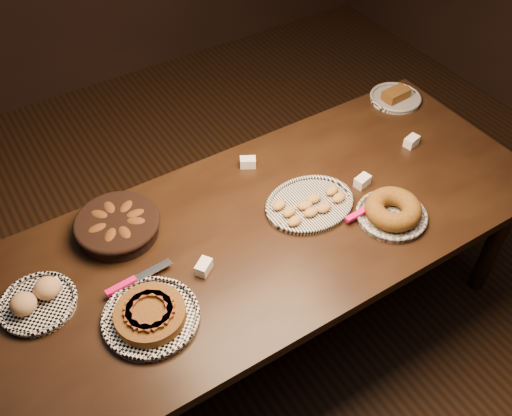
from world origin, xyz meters
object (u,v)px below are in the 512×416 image
buffet_table (269,236)px  bundt_cake_plate (392,211)px  apple_tart_plate (150,315)px  madeleine_platter (310,204)px

buffet_table → bundt_cake_plate: size_ratio=7.15×
buffet_table → apple_tart_plate: apple_tart_plate is taller
buffet_table → apple_tart_plate: bearing=-165.4°
apple_tart_plate → bundt_cake_plate: bundt_cake_plate is taller
madeleine_platter → bundt_cake_plate: bundt_cake_plate is taller
madeleine_platter → apple_tart_plate: bearing=-175.4°
buffet_table → apple_tart_plate: size_ratio=6.48×
madeleine_platter → bundt_cake_plate: size_ratio=1.15×
madeleine_platter → buffet_table: bearing=171.9°
buffet_table → apple_tart_plate: (-0.60, -0.16, 0.10)m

